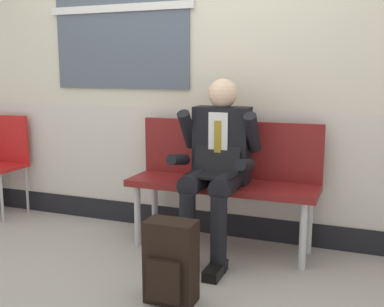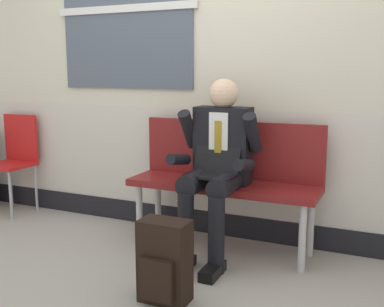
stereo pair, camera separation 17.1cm
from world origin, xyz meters
The scene contains 6 objects.
ground_plane centered at (0.00, 0.00, 0.00)m, with size 18.00×18.00×0.00m, color #9E9991.
station_wall centered at (-0.01, 0.80, 1.57)m, with size 5.09×0.17×3.16m.
bench_with_person centered at (0.31, 0.52, 0.57)m, with size 1.40×0.42×0.95m.
person_seated centered at (0.31, 0.32, 0.68)m, with size 0.57×0.70×1.26m.
backpack centered at (0.29, -0.44, 0.24)m, with size 0.29×0.21×0.48m.
folding_chair centered at (-1.82, 0.58, 0.55)m, with size 0.38×0.38×0.91m.
Camera 2 is at (1.47, -2.65, 1.32)m, focal length 43.52 mm.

